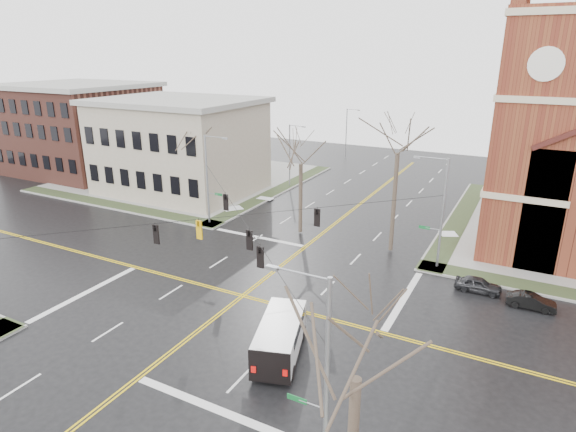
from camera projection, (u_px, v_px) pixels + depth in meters
The scene contains 19 objects.
ground at pixel (243, 296), 34.99m from camera, with size 120.00×120.00×0.00m, color black.
sidewalks at pixel (243, 295), 34.96m from camera, with size 80.00×80.00×0.17m.
road_markings at pixel (243, 296), 34.98m from camera, with size 100.00×100.00×0.01m.
civic_building_a at pixel (180, 148), 59.63m from camera, with size 18.00×14.00×11.00m, color gray.
civic_building_b at pixel (81, 130), 69.96m from camera, with size 18.00×16.00×12.00m, color brown.
signal_pole_ne at pixel (441, 210), 38.01m from camera, with size 2.75×0.22×9.00m.
signal_pole_nw at pixel (208, 177), 47.99m from camera, with size 2.75×0.22×9.00m.
signal_pole_se at pixel (323, 374), 18.76m from camera, with size 2.75×0.22×9.00m.
span_wires at pixel (240, 215), 32.97m from camera, with size 23.02×23.02×0.03m.
traffic_signals at pixel (235, 229), 32.66m from camera, with size 8.21×8.26×1.30m.
streetlight_north_a at pixel (291, 153), 61.66m from camera, with size 2.30×0.20×8.00m.
streetlight_north_b at pixel (347, 131), 78.39m from camera, with size 2.30×0.20×8.00m.
cargo_van at pixel (281, 334), 27.90m from camera, with size 3.90×6.20×2.21m.
parked_car_a at pixel (478, 285), 35.45m from camera, with size 1.33×3.30×1.12m, color black.
parked_car_b at pixel (531, 301), 33.15m from camera, with size 1.11×3.19×1.05m, color black.
tree_nw_far at pixel (193, 143), 50.49m from camera, with size 4.00×4.00×10.63m.
tree_nw_near at pixel (301, 159), 44.67m from camera, with size 4.00×4.00×10.12m.
tree_ne at pixel (398, 146), 39.69m from camera, with size 4.00×4.00×13.04m.
tree_se at pixel (357, 365), 14.46m from camera, with size 4.00×4.00×10.93m.
Camera 1 is at (17.46, -26.06, 16.87)m, focal length 30.00 mm.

